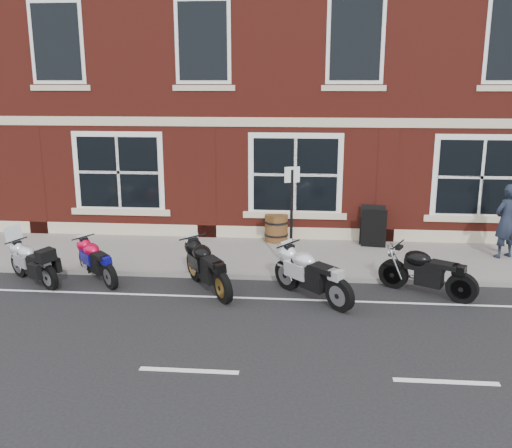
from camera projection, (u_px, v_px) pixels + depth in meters
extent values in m
plane|color=black|center=(218.00, 301.00, 11.97)|extent=(80.00, 80.00, 0.00)
cube|color=slate|center=(235.00, 256.00, 14.85)|extent=(30.00, 3.00, 0.12)
cube|color=slate|center=(227.00, 276.00, 13.33)|extent=(30.00, 0.16, 0.12)
cube|color=#5F1C14|center=(259.00, 38.00, 20.65)|extent=(24.00, 12.00, 12.00)
cylinder|color=black|center=(21.00, 265.00, 13.38)|extent=(0.54, 0.44, 0.58)
cylinder|color=black|center=(50.00, 277.00, 12.54)|extent=(0.54, 0.44, 0.58)
cube|color=black|center=(33.00, 257.00, 12.91)|extent=(0.72, 0.61, 0.20)
ellipsoid|color=#B3B3B8|center=(29.00, 251.00, 12.97)|extent=(0.61, 0.57, 0.29)
cube|color=black|center=(41.00, 257.00, 12.66)|extent=(0.55, 0.49, 0.09)
cube|color=silver|center=(18.00, 234.00, 13.19)|extent=(0.26, 0.33, 0.41)
cylinder|color=black|center=(88.00, 261.00, 13.62)|extent=(0.49, 0.52, 0.59)
cylinder|color=black|center=(111.00, 276.00, 12.59)|extent=(0.49, 0.52, 0.59)
cube|color=black|center=(97.00, 255.00, 13.06)|extent=(0.67, 0.69, 0.20)
ellipsoid|color=#C20830|center=(95.00, 249.00, 13.14)|extent=(0.60, 0.61, 0.30)
cube|color=black|center=(104.00, 255.00, 12.76)|extent=(0.52, 0.54, 0.09)
cylinder|color=black|center=(196.00, 266.00, 13.12)|extent=(0.49, 0.65, 0.69)
cylinder|color=black|center=(225.00, 287.00, 11.78)|extent=(0.49, 0.65, 0.69)
cube|color=black|center=(208.00, 259.00, 12.41)|extent=(0.68, 0.86, 0.24)
ellipsoid|color=black|center=(205.00, 252.00, 12.51)|extent=(0.65, 0.71, 0.34)
cube|color=black|center=(216.00, 261.00, 12.02)|extent=(0.55, 0.65, 0.11)
cylinder|color=black|center=(289.00, 274.00, 12.55)|extent=(0.58, 0.60, 0.69)
cylinder|color=black|center=(341.00, 295.00, 11.36)|extent=(0.58, 0.60, 0.69)
cube|color=black|center=(312.00, 267.00, 11.90)|extent=(0.78, 0.81, 0.24)
ellipsoid|color=silver|center=(307.00, 259.00, 11.99)|extent=(0.70, 0.71, 0.35)
cube|color=black|center=(327.00, 268.00, 11.55)|extent=(0.61, 0.63, 0.11)
cylinder|color=black|center=(394.00, 273.00, 12.64)|extent=(0.64, 0.46, 0.66)
cylinder|color=black|center=(463.00, 288.00, 11.77)|extent=(0.64, 0.46, 0.66)
cube|color=black|center=(426.00, 264.00, 12.15)|extent=(0.84, 0.65, 0.23)
ellipsoid|color=black|center=(419.00, 257.00, 12.21)|extent=(0.69, 0.62, 0.33)
cube|color=black|center=(446.00, 264.00, 11.89)|extent=(0.63, 0.53, 0.10)
imported|color=#191F2E|center=(506.00, 221.00, 14.30)|extent=(0.82, 0.73, 1.89)
cylinder|color=#471F13|center=(276.00, 228.00, 15.91)|extent=(0.64, 0.64, 0.75)
cylinder|color=black|center=(276.00, 234.00, 15.95)|extent=(0.67, 0.67, 0.05)
cylinder|color=black|center=(276.00, 222.00, 15.86)|extent=(0.67, 0.67, 0.05)
cylinder|color=black|center=(291.00, 223.00, 13.01)|extent=(0.07, 0.07, 2.44)
cube|color=silver|center=(292.00, 175.00, 12.74)|extent=(0.34, 0.14, 0.35)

